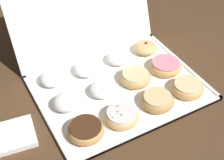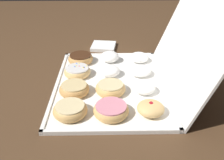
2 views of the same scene
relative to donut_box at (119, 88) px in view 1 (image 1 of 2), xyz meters
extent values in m
plane|color=#4C331E|center=(0.00, 0.00, -0.01)|extent=(3.00, 3.00, 0.00)
cube|color=white|center=(0.00, 0.00, 0.00)|extent=(0.56, 0.43, 0.01)
cube|color=white|center=(0.00, -0.21, 0.00)|extent=(0.56, 0.01, 0.01)
cube|color=white|center=(0.00, 0.21, 0.00)|extent=(0.56, 0.01, 0.01)
cube|color=white|center=(-0.28, 0.00, 0.00)|extent=(0.01, 0.43, 0.01)
cube|color=white|center=(0.28, 0.00, 0.00)|extent=(0.01, 0.43, 0.01)
cube|color=white|center=(0.00, 0.29, 0.19)|extent=(0.56, 0.15, 0.38)
torus|color=tan|center=(-0.19, -0.13, 0.02)|extent=(0.11, 0.11, 0.04)
cylinder|color=#472816|center=(-0.19, -0.13, 0.04)|extent=(0.10, 0.10, 0.01)
torus|color=#E5B770|center=(-0.07, -0.14, 0.02)|extent=(0.11, 0.11, 0.03)
cylinder|color=white|center=(-0.07, -0.14, 0.04)|extent=(0.09, 0.09, 0.01)
sphere|color=blue|center=(-0.11, -0.14, 0.04)|extent=(0.00, 0.00, 0.00)
sphere|color=red|center=(-0.08, -0.13, 0.04)|extent=(0.00, 0.00, 0.00)
sphere|color=white|center=(-0.09, -0.18, 0.04)|extent=(0.01, 0.01, 0.01)
sphere|color=blue|center=(-0.07, -0.11, 0.04)|extent=(0.01, 0.01, 0.01)
sphere|color=yellow|center=(-0.08, -0.14, 0.04)|extent=(0.00, 0.00, 0.00)
sphere|color=yellow|center=(-0.11, -0.13, 0.04)|extent=(0.00, 0.00, 0.00)
sphere|color=yellow|center=(-0.08, -0.10, 0.04)|extent=(0.00, 0.00, 0.00)
sphere|color=yellow|center=(-0.07, -0.11, 0.04)|extent=(0.01, 0.01, 0.01)
sphere|color=blue|center=(-0.08, -0.15, 0.04)|extent=(0.01, 0.01, 0.01)
torus|color=tan|center=(0.07, -0.13, 0.02)|extent=(0.11, 0.11, 0.04)
cylinder|color=#EACC8C|center=(0.07, -0.13, 0.04)|extent=(0.09, 0.09, 0.01)
torus|color=tan|center=(0.19, -0.13, 0.02)|extent=(0.11, 0.11, 0.04)
cylinder|color=beige|center=(0.19, -0.13, 0.04)|extent=(0.09, 0.09, 0.01)
ellipsoid|color=white|center=(-0.20, 0.00, 0.03)|extent=(0.08, 0.08, 0.05)
ellipsoid|color=white|center=(-0.07, 0.00, 0.03)|extent=(0.08, 0.08, 0.04)
torus|color=tan|center=(0.07, 0.00, 0.02)|extent=(0.11, 0.11, 0.04)
cylinder|color=beige|center=(0.07, 0.00, 0.04)|extent=(0.09, 0.09, 0.01)
torus|color=tan|center=(0.20, 0.00, 0.02)|extent=(0.12, 0.12, 0.04)
cylinder|color=pink|center=(0.20, 0.00, 0.04)|extent=(0.10, 0.10, 0.01)
ellipsoid|color=white|center=(-0.20, 0.14, 0.03)|extent=(0.09, 0.09, 0.04)
ellipsoid|color=white|center=(-0.07, 0.13, 0.03)|extent=(0.09, 0.09, 0.04)
ellipsoid|color=white|center=(0.07, 0.13, 0.03)|extent=(0.08, 0.08, 0.04)
ellipsoid|color=#E5B770|center=(0.19, 0.13, 0.03)|extent=(0.09, 0.09, 0.04)
sphere|color=#B21923|center=(0.19, 0.13, 0.05)|extent=(0.01, 0.01, 0.01)
cube|color=white|center=(-0.39, -0.03, 0.00)|extent=(0.14, 0.14, 0.02)
camera|label=1|loc=(-0.44, -0.75, 0.81)|focal=54.11mm
camera|label=2|loc=(0.84, -0.01, 0.51)|focal=39.63mm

